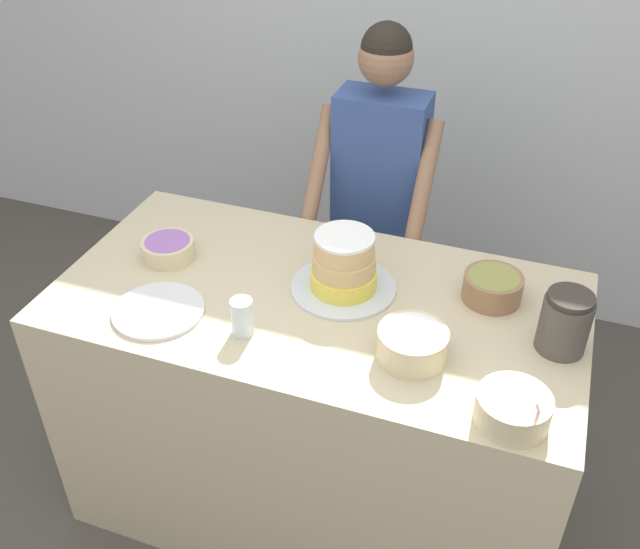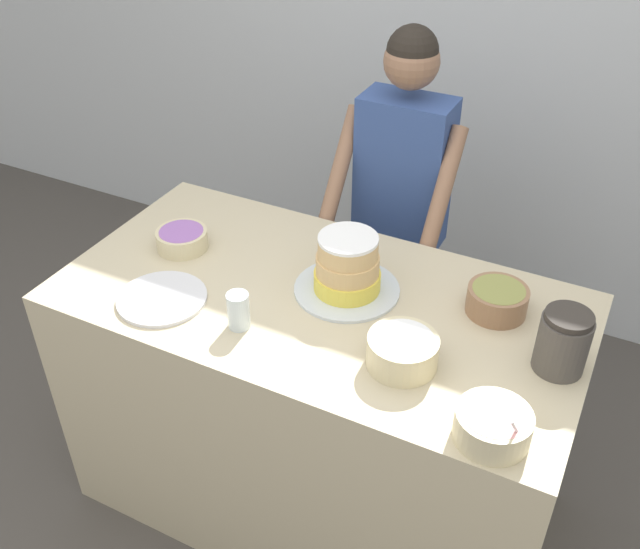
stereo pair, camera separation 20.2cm
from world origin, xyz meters
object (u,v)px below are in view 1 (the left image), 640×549
at_px(person_baker, 378,186).
at_px(frosting_bowl_pink, 513,408).
at_px(cake, 344,266).
at_px(ceramic_plate, 158,311).
at_px(stoneware_jar, 565,322).
at_px(drinking_glass, 242,317).
at_px(frosting_bowl_white, 412,343).
at_px(frosting_bowl_olive, 493,286).
at_px(frosting_bowl_purple, 168,248).

distance_m(person_baker, frosting_bowl_pink, 1.15).
height_order(cake, ceramic_plate, cake).
xyz_separation_m(frosting_bowl_pink, stoneware_jar, (0.09, 0.32, 0.04)).
height_order(cake, drinking_glass, cake).
bearing_deg(stoneware_jar, ceramic_plate, -167.96).
height_order(frosting_bowl_white, frosting_bowl_olive, frosting_bowl_white).
height_order(frosting_bowl_pink, frosting_bowl_olive, frosting_bowl_pink).
xyz_separation_m(cake, frosting_bowl_pink, (0.55, -0.37, -0.04)).
bearing_deg(ceramic_plate, frosting_bowl_white, 4.79).
distance_m(cake, ceramic_plate, 0.56).
relative_size(frosting_bowl_purple, stoneware_jar, 0.94).
xyz_separation_m(cake, ceramic_plate, (-0.47, -0.29, -0.08)).
distance_m(person_baker, frosting_bowl_white, 0.89).
bearing_deg(drinking_glass, frosting_bowl_purple, 145.82).
height_order(person_baker, ceramic_plate, person_baker).
bearing_deg(ceramic_plate, frosting_bowl_olive, 23.69).
distance_m(person_baker, frosting_bowl_olive, 0.70).
distance_m(frosting_bowl_white, drinking_glass, 0.47).
bearing_deg(frosting_bowl_purple, ceramic_plate, -66.67).
bearing_deg(frosting_bowl_white, stoneware_jar, 25.22).
bearing_deg(frosting_bowl_olive, ceramic_plate, -156.31).
xyz_separation_m(frosting_bowl_purple, ceramic_plate, (0.11, -0.26, -0.03)).
bearing_deg(frosting_bowl_white, drinking_glass, -172.73).
xyz_separation_m(cake, frosting_bowl_purple, (-0.58, -0.03, -0.05)).
bearing_deg(drinking_glass, person_baker, 81.30).
height_order(cake, frosting_bowl_pink, cake).
bearing_deg(frosting_bowl_pink, frosting_bowl_olive, 104.29).
bearing_deg(drinking_glass, ceramic_plate, -179.55).
relative_size(frosting_bowl_white, stoneware_jar, 1.06).
distance_m(frosting_bowl_pink, drinking_glass, 0.75).
xyz_separation_m(frosting_bowl_pink, frosting_bowl_purple, (-1.13, 0.34, -0.01)).
relative_size(person_baker, ceramic_plate, 5.81).
distance_m(frosting_bowl_purple, stoneware_jar, 1.22).
bearing_deg(frosting_bowl_white, cake, 139.38).
bearing_deg(person_baker, frosting_bowl_pink, -57.68).
bearing_deg(frosting_bowl_white, ceramic_plate, -175.21).
bearing_deg(drinking_glass, frosting_bowl_olive, 31.95).
xyz_separation_m(frosting_bowl_pink, frosting_bowl_olive, (-0.12, 0.47, 0.00)).
distance_m(frosting_bowl_white, frosting_bowl_olive, 0.37).
bearing_deg(drinking_glass, frosting_bowl_pink, -6.30).
height_order(frosting_bowl_olive, ceramic_plate, frosting_bowl_olive).
bearing_deg(cake, stoneware_jar, -4.93).
relative_size(frosting_bowl_purple, drinking_glass, 1.52).
xyz_separation_m(cake, frosting_bowl_white, (0.27, -0.23, -0.03)).
xyz_separation_m(person_baker, frosting_bowl_pink, (0.61, -0.97, 0.01)).
distance_m(cake, frosting_bowl_olive, 0.44).
height_order(frosting_bowl_purple, ceramic_plate, frosting_bowl_purple).
xyz_separation_m(frosting_bowl_white, frosting_bowl_olive, (0.16, 0.33, -0.00)).
bearing_deg(cake, frosting_bowl_white, -40.62).
distance_m(person_baker, cake, 0.60).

